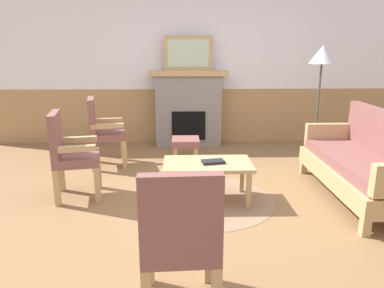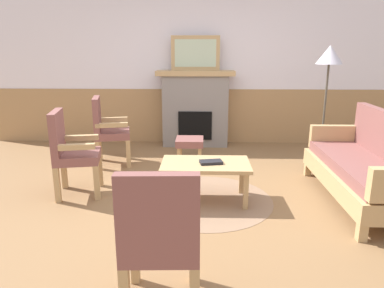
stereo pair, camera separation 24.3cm
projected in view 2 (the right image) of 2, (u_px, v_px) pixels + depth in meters
The scene contains 13 objects.
ground_plane at pixel (191, 199), 4.03m from camera, with size 14.00×14.00×0.00m, color olive.
wall_back at pixel (196, 68), 6.20m from camera, with size 7.20×0.14×2.70m.
fireplace at pixel (195, 108), 6.13m from camera, with size 1.30×0.44×1.28m.
framed_picture at pixel (195, 53), 5.89m from camera, with size 0.80×0.04×0.56m.
couch at pixel (365, 168), 3.87m from camera, with size 0.70×1.80×0.98m.
coffee_table at pixel (206, 167), 3.91m from camera, with size 0.96×0.56×0.44m.
round_rug at pixel (205, 200), 4.01m from camera, with size 1.50×1.50×0.01m, color #896B51.
book_on_table at pixel (211, 162), 3.87m from camera, with size 0.24×0.14×0.03m, color black.
footstool at pixel (190, 143), 5.28m from camera, with size 0.40×0.40×0.36m.
armchair_near_fireplace at pixel (71, 149), 4.05m from camera, with size 0.56×0.56×0.98m.
armchair_by_window_left at pixel (107, 128), 5.12m from camera, with size 0.57×0.57×0.98m.
armchair_front_left at pixel (160, 234), 2.21m from camera, with size 0.50×0.50×0.98m.
floor_lamp_by_couch at pixel (329, 63), 4.92m from camera, with size 0.36×0.36×1.68m.
Camera 2 is at (0.12, -3.73, 1.65)m, focal length 33.59 mm.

